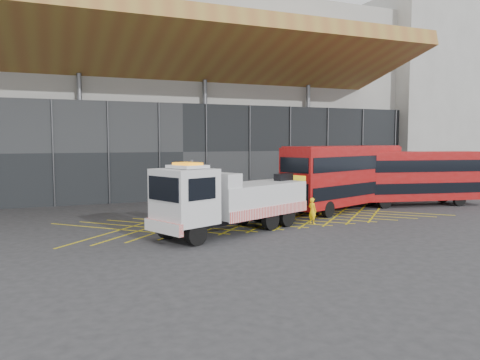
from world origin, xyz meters
name	(u,v)px	position (x,y,z in m)	size (l,w,h in m)	color
ground_plane	(203,224)	(0.00, 0.00, 0.00)	(120.00, 120.00, 0.00)	#2A2A2C
road_markings	(264,219)	(4.00, 0.00, 0.01)	(24.76, 7.16, 0.01)	gold
construction_building	(161,98)	(1.92, 18.40, 8.98)	(55.00, 23.97, 18.00)	gray
east_building	(423,97)	(32.00, 16.00, 10.00)	(15.00, 12.00, 20.00)	gray
recovery_truck	(230,199)	(0.47, -3.10, 1.82)	(10.96, 6.20, 3.94)	black
bus_towed	(345,175)	(11.06, 1.43, 2.53)	(11.37, 6.36, 4.56)	maroon
bus_second	(417,176)	(17.52, 1.25, 2.28)	(10.35, 4.24, 4.11)	maroon
worker	(312,211)	(6.03, -2.44, 0.77)	(0.56, 0.37, 1.55)	yellow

